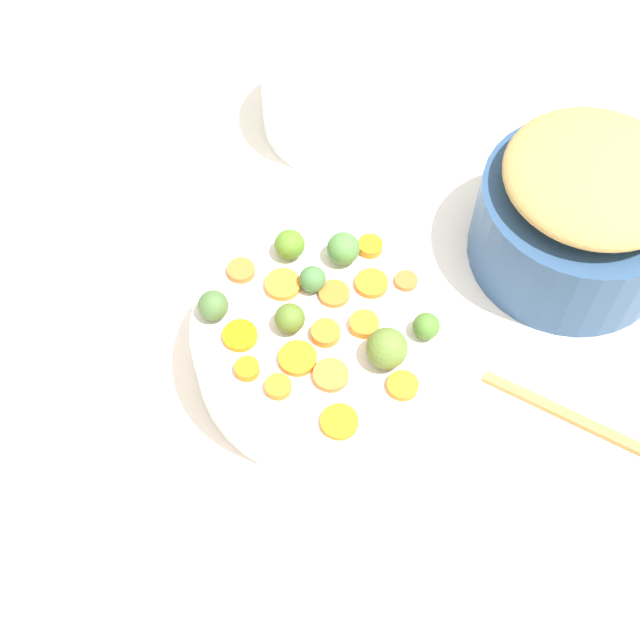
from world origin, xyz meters
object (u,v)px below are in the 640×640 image
Objects in this scene: wooden_spoon at (639,448)px; casserole_dish at (332,99)px; serving_bowl_carrots at (320,346)px; metal_pot at (577,225)px.

casserole_dish is at bearing 126.59° from wooden_spoon.
serving_bowl_carrots reaches higher than wooden_spoon.
metal_pot is 1.01× the size of wooden_spoon.
metal_pot is (0.29, 0.17, 0.01)m from serving_bowl_carrots.
casserole_dish reaches higher than serving_bowl_carrots.
wooden_spoon is at bearing -53.41° from casserole_dish.
serving_bowl_carrots is 0.36m from wooden_spoon.
wooden_spoon is 1.29× the size of casserole_dish.
metal_pot reaches higher than casserole_dish.
serving_bowl_carrots is at bearing 165.43° from wooden_spoon.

